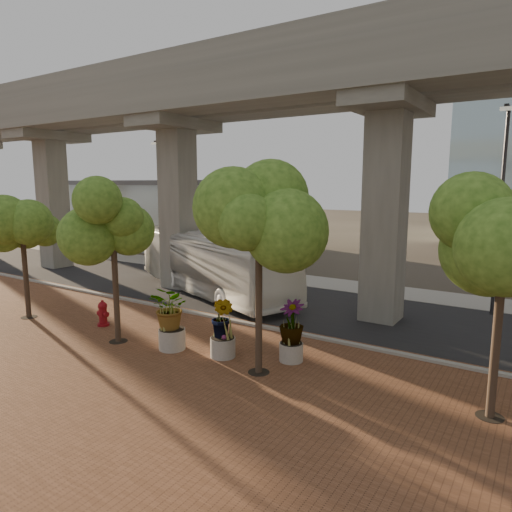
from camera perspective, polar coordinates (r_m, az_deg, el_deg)
The scene contains 18 objects.
ground at distance 22.22m, azimuth -1.37°, elevation -6.75°, with size 160.00×160.00×0.00m, color #332D25.
brick_plaza at distance 16.58m, azimuth -17.53°, elevation -12.71°, with size 70.00×13.00×0.06m, color brown.
asphalt_road at distance 23.84m, azimuth 1.35°, elevation -5.60°, with size 90.00×8.00×0.04m, color black.
curb_strip at distance 20.65m, azimuth -4.52°, elevation -7.79°, with size 70.00×0.25×0.16m, color gray.
far_sidewalk at distance 28.54m, azimuth 7.15°, elevation -3.18°, with size 90.00×3.00×0.06m, color gray.
transit_viaduct at distance 23.09m, azimuth 1.42°, elevation 12.12°, with size 72.00×5.60×12.40m.
station_pavilion at distance 46.56m, azimuth -10.72°, elevation 5.44°, with size 23.00×13.00×6.30m.
transit_bus at distance 25.12m, azimuth -5.53°, elevation -0.83°, with size 2.95×12.58×3.51m, color silver.
fire_hydrant at distance 20.59m, azimuth -18.59°, elevation -6.82°, with size 0.55×0.50×1.11m.
planter_front at distance 16.90m, azimuth -10.55°, elevation -6.76°, with size 2.15×2.15×2.37m.
planter_right at distance 15.62m, azimuth 4.46°, elevation -8.54°, with size 1.99×1.99×2.12m.
planter_left at distance 15.98m, azimuth -4.21°, elevation -8.05°, with size 1.95×1.95×2.15m.
street_tree_far_west at distance 22.51m, azimuth -27.29°, elevation 4.05°, with size 3.46×3.46×6.02m.
street_tree_near_west at distance 17.64m, azimuth -17.50°, elevation 3.95°, with size 3.41×3.41×6.13m.
street_tree_near_east at distance 13.92m, azimuth 0.36°, elevation 4.74°, with size 3.88×3.88×6.74m.
street_tree_far_east at distance 12.73m, azimuth 28.59°, elevation 0.54°, with size 3.76×3.76×6.09m.
streetlamp_west at distance 33.68m, azimuth -11.14°, elevation 7.47°, with size 0.44×1.29×8.92m.
streetlamp_east at distance 23.12m, azimuth 28.30°, elevation 6.38°, with size 0.46×1.34×9.27m.
Camera 1 is at (12.05, -17.65, 6.08)m, focal length 32.00 mm.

